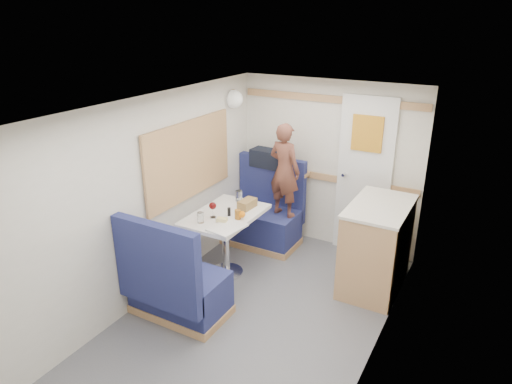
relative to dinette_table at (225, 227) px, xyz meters
The scene contains 26 objects.
floor 1.32m from the dinette_table, 56.98° to the right, with size 4.50×4.50×0.00m, color #515156.
ceiling 1.87m from the dinette_table, 56.98° to the right, with size 4.50×4.50×0.00m, color silver.
wall_back 1.47m from the dinette_table, 62.53° to the left, with size 2.20×0.02×2.00m, color silver.
wall_left 1.18m from the dinette_table, 114.23° to the right, with size 0.02×4.50×2.00m, color silver.
wall_right 2.06m from the dinette_table, 29.74° to the right, with size 0.02×4.50×2.00m, color silver.
oak_trim_low 1.42m from the dinette_table, 62.15° to the left, with size 2.15×0.02×0.08m, color #A87C4C.
oak_trim_high 1.85m from the dinette_table, 62.15° to the left, with size 2.15×0.02×0.08m, color #A87C4C.
side_window 0.81m from the dinette_table, behind, with size 0.04×1.30×0.72m, color #B3BDA0.
rear_door 1.69m from the dinette_table, 47.92° to the left, with size 0.62×0.12×1.86m.
dinette_table is the anchor object (origin of this frame).
bench_far 0.90m from the dinette_table, 90.00° to the left, with size 0.90×0.59×1.05m.
bench_near 0.90m from the dinette_table, 90.00° to the right, with size 0.90×0.59×1.05m.
ledge 1.16m from the dinette_table, 90.00° to the left, with size 0.90×0.14×0.04m, color #A87C4C.
dome_light 1.51m from the dinette_table, 114.65° to the left, with size 0.20×0.20×0.20m, color white.
galley_counter 1.57m from the dinette_table, 20.54° to the left, with size 0.57×0.92×0.92m.
person 0.98m from the dinette_table, 71.05° to the left, with size 0.40×0.26×1.10m, color brown.
duffel_bag 1.21m from the dinette_table, 93.30° to the left, with size 0.45×0.22×0.22m, color black.
tray 0.39m from the dinette_table, 53.91° to the right, with size 0.27×0.35×0.02m, color white.
orange_fruit 0.31m from the dinette_table, ahead, with size 0.07×0.07×0.07m, color #DD5F09.
cheese_block 0.29m from the dinette_table, 64.81° to the right, with size 0.10×0.06×0.04m, color #D6C57B.
wine_glass 0.32m from the dinette_table, 111.94° to the right, with size 0.08×0.08×0.17m.
tumbler_left 0.38m from the dinette_table, 107.38° to the right, with size 0.07×0.07×0.11m, color white.
tumbler_mid 0.44m from the dinette_table, 98.62° to the left, with size 0.07×0.07×0.12m, color silver.
beer_glass 0.28m from the dinette_table, 14.10° to the right, with size 0.06×0.06×0.10m, color #8B5314.
pepper_grinder 0.21m from the dinette_table, 17.94° to the right, with size 0.03×0.03×0.09m, color black.
bread_loaf 0.34m from the dinette_table, 62.51° to the left, with size 0.12×0.22×0.09m, color brown.
Camera 1 is at (1.75, -2.65, 2.68)m, focal length 32.00 mm.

